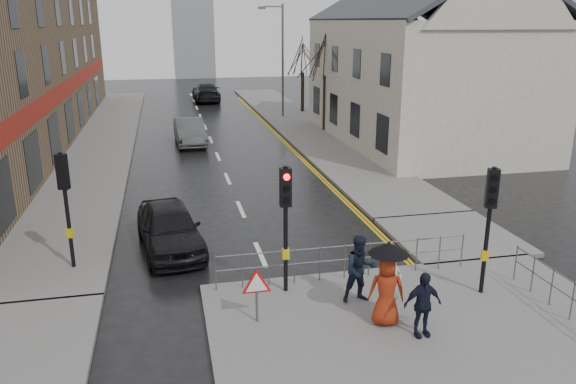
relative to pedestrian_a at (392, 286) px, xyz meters
name	(u,v)px	position (x,y,z in m)	size (l,w,h in m)	color
ground	(280,299)	(-2.39, 1.64, -0.93)	(120.00, 120.00, 0.00)	black
near_pavement	(450,358)	(0.61, -1.86, -0.86)	(10.00, 9.00, 0.14)	#605E5B
left_pavement	(103,137)	(-8.89, 24.64, -0.86)	(4.00, 44.00, 0.14)	#605E5B
right_pavement	(299,124)	(4.11, 26.64, -0.86)	(4.00, 40.00, 0.14)	#605E5B
pavement_bridge_right	(452,236)	(4.11, 4.64, -0.86)	(4.00, 4.20, 0.14)	#605E5B
pavement_stub_left	(1,348)	(-8.89, 0.64, -0.86)	(4.00, 4.20, 0.14)	#605E5B
building_right_cream	(419,60)	(9.61, 19.64, 3.85)	(9.00, 16.40, 10.10)	beige
church_tower	(192,4)	(-0.89, 63.64, 8.07)	(5.00, 5.00, 18.00)	gray
traffic_signal_near_left	(286,207)	(-2.19, 1.83, 1.52)	(0.28, 0.27, 3.40)	black
traffic_signal_near_right	(490,209)	(2.81, 0.64, 1.52)	(0.34, 0.33, 3.40)	black
traffic_signal_far_left	(65,190)	(-7.89, 4.64, 1.52)	(0.34, 0.33, 3.40)	black
guard_railing_front	(345,254)	(-0.44, 2.24, -0.07)	(7.14, 0.04, 1.00)	#595B5E
guard_railing_side	(574,293)	(4.11, -1.11, -0.09)	(0.04, 4.54, 1.00)	#595B5E
warning_sign	(257,287)	(-3.19, 0.43, 0.11)	(0.80, 0.07, 1.35)	#595B5E
street_lamp	(280,53)	(3.43, 29.64, 3.77)	(1.83, 0.25, 8.00)	#595B5E
tree_near	(326,51)	(5.11, 23.64, 4.20)	(2.40, 2.40, 6.58)	black
tree_far	(303,55)	(5.61, 31.64, 3.49)	(2.40, 2.40, 5.64)	black
pedestrian_a	(392,286)	(0.00, 0.00, 0.00)	(0.58, 0.38, 1.59)	silver
pedestrian_b	(360,269)	(-0.49, 0.87, 0.09)	(0.86, 0.67, 1.76)	black
pedestrian_with_umbrella	(387,280)	(-0.26, -0.31, 0.32)	(0.96, 0.96, 2.05)	maroon
pedestrian_d	(422,304)	(0.33, -0.97, -0.02)	(0.90, 0.38, 1.54)	black
car_parked	(169,228)	(-5.11, 5.64, -0.18)	(1.77, 4.41, 1.50)	black
car_mid	(190,132)	(-3.67, 21.58, -0.18)	(1.60, 4.59, 1.51)	#404345
car_far	(206,92)	(-1.28, 39.94, -0.13)	(2.26, 5.55, 1.61)	black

